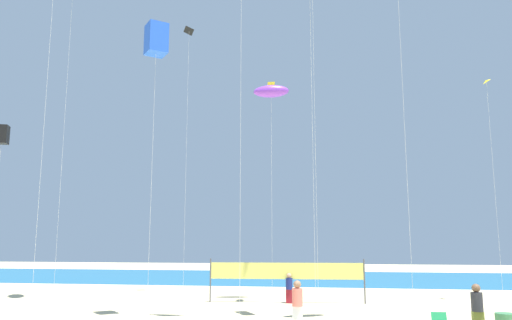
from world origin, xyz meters
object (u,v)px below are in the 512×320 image
at_px(beachgoer_navy_shirt, 289,287).
at_px(beachgoer_coral_shirt, 297,302).
at_px(kite_black_diamond, 189,35).
at_px(kite_violet_inflatable, 271,91).
at_px(beachgoer_charcoal_shirt, 477,307).
at_px(kite_black_box, 2,135).
at_px(volleyball_net, 286,273).
at_px(kite_blue_box, 156,40).
at_px(kite_yellow_diamond, 486,89).

height_order(beachgoer_navy_shirt, beachgoer_coral_shirt, beachgoer_coral_shirt).
bearing_deg(kite_black_diamond, kite_violet_inflatable, -23.11).
xyz_separation_m(beachgoer_charcoal_shirt, kite_black_box, (-20.48, 0.89, 7.34)).
xyz_separation_m(volleyball_net, kite_black_box, (-12.65, -7.50, 6.67)).
bearing_deg(kite_blue_box, volleyball_net, 53.49).
bearing_deg(beachgoer_navy_shirt, beachgoer_charcoal_shirt, 134.23).
bearing_deg(kite_blue_box, kite_yellow_diamond, 26.70).
bearing_deg(beachgoer_charcoal_shirt, beachgoer_navy_shirt, 44.34).
height_order(beachgoer_charcoal_shirt, kite_black_box, kite_black_box).
relative_size(beachgoer_navy_shirt, kite_yellow_diamond, 0.13).
distance_m(kite_blue_box, kite_yellow_diamond, 19.01).
height_order(beachgoer_charcoal_shirt, kite_yellow_diamond, kite_yellow_diamond).
height_order(beachgoer_coral_shirt, kite_black_box, kite_black_box).
bearing_deg(volleyball_net, kite_black_diamond, 156.55).
distance_m(beachgoer_charcoal_shirt, beachgoer_coral_shirt, 6.63).
bearing_deg(kite_black_box, kite_blue_box, 2.61).
bearing_deg(kite_blue_box, beachgoer_navy_shirt, 52.11).
xyz_separation_m(kite_black_diamond, kite_yellow_diamond, (18.50, -1.59, -5.25)).
height_order(beachgoer_coral_shirt, kite_violet_inflatable, kite_violet_inflatable).
relative_size(volleyball_net, kite_yellow_diamond, 0.68).
xyz_separation_m(beachgoer_charcoal_shirt, kite_blue_box, (-13.14, 1.23, 11.74)).
bearing_deg(beachgoer_navy_shirt, kite_blue_box, 53.46).
height_order(kite_violet_inflatable, kite_blue_box, kite_blue_box).
relative_size(beachgoer_navy_shirt, kite_blue_box, 0.12).
bearing_deg(kite_yellow_diamond, beachgoer_navy_shirt, -172.54).
xyz_separation_m(beachgoer_charcoal_shirt, kite_yellow_diamond, (3.84, 9.76, 11.14)).
distance_m(kite_blue_box, kite_black_box, 8.57).
xyz_separation_m(beachgoer_navy_shirt, kite_blue_box, (-5.47, -7.03, 11.84)).
bearing_deg(kite_black_diamond, kite_blue_box, -81.41).
distance_m(beachgoer_charcoal_shirt, kite_blue_box, 17.66).
relative_size(volleyball_net, kite_violet_inflatable, 0.67).
xyz_separation_m(kite_black_diamond, kite_blue_box, (1.53, -10.13, -4.65)).
relative_size(beachgoer_navy_shirt, beachgoer_coral_shirt, 0.89).
bearing_deg(kite_yellow_diamond, kite_blue_box, -153.30).
height_order(beachgoer_coral_shirt, kite_black_diamond, kite_black_diamond).
bearing_deg(kite_black_box, kite_yellow_diamond, 20.04).
bearing_deg(beachgoer_coral_shirt, kite_violet_inflatable, 116.99).
height_order(kite_blue_box, kite_black_box, kite_blue_box).
bearing_deg(kite_violet_inflatable, beachgoer_charcoal_shirt, -45.39).
height_order(kite_black_diamond, kite_black_box, kite_black_diamond).
bearing_deg(beachgoer_coral_shirt, kite_blue_box, -173.73).
distance_m(beachgoer_coral_shirt, kite_yellow_diamond, 17.89).
relative_size(volleyball_net, kite_black_diamond, 0.48).
relative_size(beachgoer_charcoal_shirt, kite_blue_box, 0.13).
distance_m(beachgoer_coral_shirt, kite_violet_inflatable, 14.21).
bearing_deg(kite_black_box, volleyball_net, 30.65).
bearing_deg(beachgoer_charcoal_shirt, kite_black_box, 88.97).
xyz_separation_m(beachgoer_navy_shirt, kite_black_diamond, (-7.00, 3.10, 16.50)).
height_order(volleyball_net, kite_yellow_diamond, kite_yellow_diamond).
distance_m(beachgoer_navy_shirt, kite_black_diamond, 18.19).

